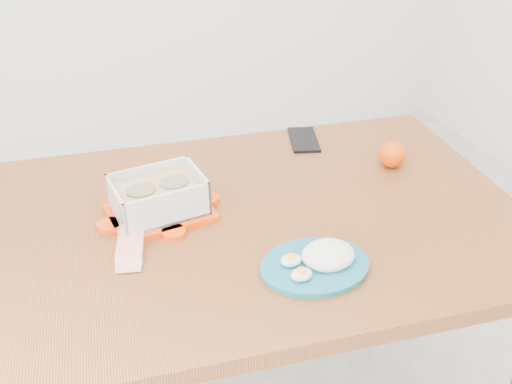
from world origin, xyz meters
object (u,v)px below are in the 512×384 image
object	(u,v)px
dining_table	(256,245)
orange_fruit	(392,154)
food_container	(159,197)
rice_plate	(319,260)
smartphone	(304,140)

from	to	relation	value
dining_table	orange_fruit	xyz separation A→B (m)	(0.42, 0.08, 0.13)
dining_table	food_container	size ratio (longest dim) A/B	5.39
dining_table	rice_plate	xyz separation A→B (m)	(0.05, -0.23, 0.11)
rice_plate	smartphone	distance (m)	0.58
dining_table	smartphone	bearing A→B (deg)	54.94
food_container	orange_fruit	size ratio (longest dim) A/B	3.44
dining_table	smartphone	distance (m)	0.41
orange_fruit	rice_plate	size ratio (longest dim) A/B	0.30
food_container	smartphone	world-z (taller)	food_container
dining_table	food_container	bearing A→B (deg)	166.18
food_container	dining_table	bearing A→B (deg)	-25.90
dining_table	smartphone	size ratio (longest dim) A/B	8.68
rice_plate	smartphone	xyz separation A→B (m)	(0.21, 0.54, -0.02)
dining_table	rice_plate	world-z (taller)	rice_plate
dining_table	rice_plate	distance (m)	0.26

